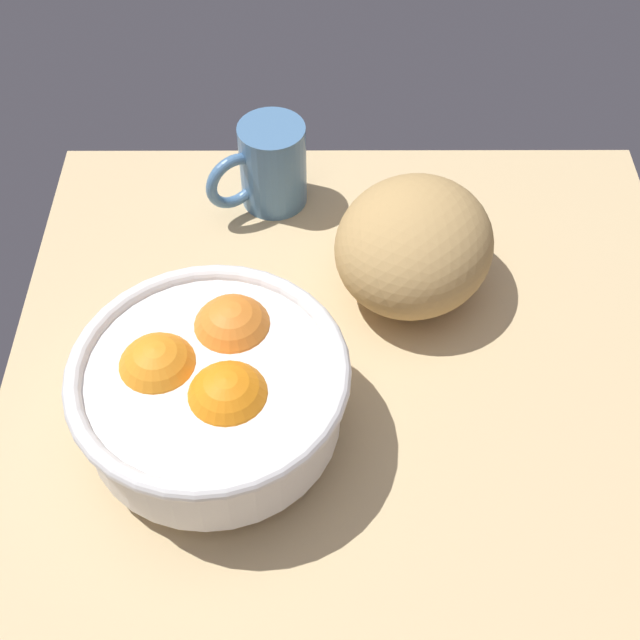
{
  "coord_description": "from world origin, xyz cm",
  "views": [
    {
      "loc": [
        -40.76,
        3.53,
        66.5
      ],
      "look_at": [
        10.06,
        3.41,
        5.0
      ],
      "focal_mm": 48.97,
      "sensor_mm": 36.0,
      "label": 1
    }
  ],
  "objects": [
    {
      "name": "mug",
      "position": [
        31.6,
        8.8,
        4.9
      ],
      "size": [
        8.58,
        10.72,
        9.8
      ],
      "color": "teal",
      "rests_on": "ground"
    },
    {
      "name": "ground_plane",
      "position": [
        0.0,
        0.0,
        -1.5
      ],
      "size": [
        80.32,
        66.34,
        3.0
      ],
      "primitive_type": "cube",
      "color": "#CFB17F"
    },
    {
      "name": "fruit_bowl",
      "position": [
        1.57,
        12.63,
        6.38
      ],
      "size": [
        23.53,
        23.53,
        10.99
      ],
      "color": "white",
      "rests_on": "ground"
    },
    {
      "name": "bread_loaf",
      "position": [
        18.84,
        -5.76,
        5.78
      ],
      "size": [
        21.94,
        21.24,
        11.56
      ],
      "primitive_type": "ellipsoid",
      "rotation": [
        0.0,
        0.0,
        5.81
      ],
      "color": "tan",
      "rests_on": "ground"
    }
  ]
}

